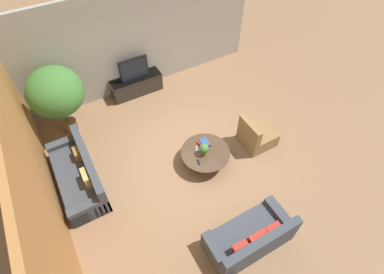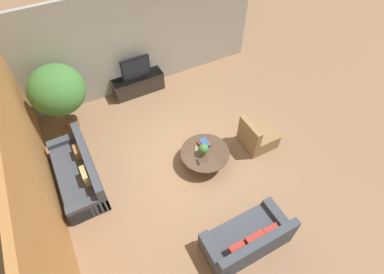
% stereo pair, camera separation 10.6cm
% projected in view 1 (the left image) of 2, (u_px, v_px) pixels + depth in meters
% --- Properties ---
extents(ground_plane, '(24.00, 24.00, 0.00)m').
position_uv_depth(ground_plane, '(191.00, 156.00, 7.60)').
color(ground_plane, '#8C6647').
extents(back_wall_stone, '(7.40, 0.12, 3.00)m').
position_uv_depth(back_wall_stone, '(133.00, 42.00, 8.29)').
color(back_wall_stone, '#A39E93').
rests_on(back_wall_stone, ground).
extents(side_wall_left, '(0.12, 7.40, 3.00)m').
position_uv_depth(side_wall_left, '(32.00, 170.00, 5.53)').
color(side_wall_left, '#B2753D').
rests_on(side_wall_left, ground).
extents(media_console, '(1.53, 0.50, 0.55)m').
position_uv_depth(media_console, '(137.00, 85.00, 8.96)').
color(media_console, '#2D2823').
rests_on(media_console, ground).
extents(television, '(0.85, 0.13, 0.66)m').
position_uv_depth(television, '(134.00, 69.00, 8.52)').
color(television, black).
rests_on(television, media_console).
extents(coffee_table, '(1.19, 1.19, 0.40)m').
position_uv_depth(coffee_table, '(205.00, 155.00, 7.27)').
color(coffee_table, black).
rests_on(coffee_table, ground).
extents(couch_by_wall, '(0.84, 2.15, 0.84)m').
position_uv_depth(couch_by_wall, '(79.00, 175.00, 6.89)').
color(couch_by_wall, '#3D424C').
rests_on(couch_by_wall, ground).
extents(couch_near_entry, '(1.73, 0.84, 0.84)m').
position_uv_depth(couch_near_entry, '(250.00, 238.00, 5.93)').
color(couch_near_entry, '#3D424C').
rests_on(couch_near_entry, ground).
extents(armchair_wicker, '(0.80, 0.76, 0.86)m').
position_uv_depth(armchair_wicker, '(256.00, 136.00, 7.68)').
color(armchair_wicker, olive).
rests_on(armchair_wicker, ground).
extents(potted_palm_tall, '(1.35, 1.35, 1.94)m').
position_uv_depth(potted_palm_tall, '(56.00, 93.00, 7.21)').
color(potted_palm_tall, brown).
rests_on(potted_palm_tall, ground).
extents(potted_plant_tabletop, '(0.23, 0.23, 0.32)m').
position_uv_depth(potted_plant_tabletop, '(204.00, 149.00, 7.01)').
color(potted_plant_tabletop, brown).
rests_on(potted_plant_tabletop, coffee_table).
extents(book_stack, '(0.26, 0.30, 0.08)m').
position_uv_depth(book_stack, '(204.00, 143.00, 7.31)').
color(book_stack, gold).
rests_on(book_stack, coffee_table).
extents(remote_black, '(0.07, 0.16, 0.02)m').
position_uv_depth(remote_black, '(199.00, 162.00, 6.98)').
color(remote_black, black).
rests_on(remote_black, coffee_table).
extents(remote_silver, '(0.11, 0.16, 0.02)m').
position_uv_depth(remote_silver, '(197.00, 149.00, 7.23)').
color(remote_silver, gray).
rests_on(remote_silver, coffee_table).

